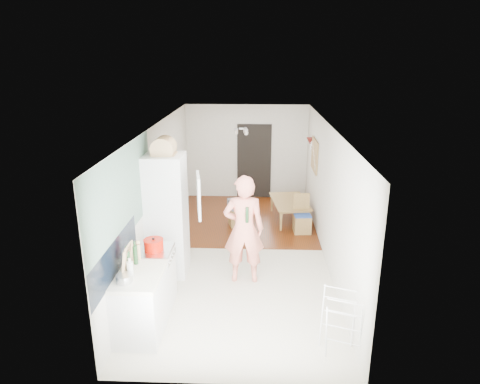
# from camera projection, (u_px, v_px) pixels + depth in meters

# --- Properties ---
(room_shell) EXTENTS (3.20, 7.00, 2.50)m
(room_shell) POSITION_uv_depth(u_px,v_px,m) (242.00, 193.00, 8.01)
(room_shell) COLOR silver
(room_shell) RESTS_ON ground
(floor) EXTENTS (3.20, 7.00, 0.01)m
(floor) POSITION_uv_depth(u_px,v_px,m) (242.00, 253.00, 8.39)
(floor) COLOR beige
(floor) RESTS_ON ground
(wood_floor_overlay) EXTENTS (3.20, 3.30, 0.01)m
(wood_floor_overlay) POSITION_uv_depth(u_px,v_px,m) (245.00, 219.00, 10.15)
(wood_floor_overlay) COLOR #622207
(wood_floor_overlay) RESTS_ON room_shell
(sage_wall_panel) EXTENTS (0.02, 3.00, 1.30)m
(sage_wall_panel) POSITION_uv_depth(u_px,v_px,m) (123.00, 195.00, 5.98)
(sage_wall_panel) COLOR slate
(sage_wall_panel) RESTS_ON room_shell
(tile_splashback) EXTENTS (0.02, 1.90, 0.50)m
(tile_splashback) POSITION_uv_depth(u_px,v_px,m) (116.00, 258.00, 5.67)
(tile_splashback) COLOR black
(tile_splashback) RESTS_ON room_shell
(doorway_recess) EXTENTS (0.90, 0.04, 2.00)m
(doorway_recess) POSITION_uv_depth(u_px,v_px,m) (254.00, 162.00, 11.38)
(doorway_recess) COLOR black
(doorway_recess) RESTS_ON room_shell
(base_cabinet) EXTENTS (0.60, 0.90, 0.86)m
(base_cabinet) POSITION_uv_depth(u_px,v_px,m) (141.00, 305.00, 5.88)
(base_cabinet) COLOR silver
(base_cabinet) RESTS_ON room_shell
(worktop) EXTENTS (0.62, 0.92, 0.06)m
(worktop) POSITION_uv_depth(u_px,v_px,m) (138.00, 276.00, 5.74)
(worktop) COLOR beige
(worktop) RESTS_ON room_shell
(range_cooker) EXTENTS (0.60, 0.60, 0.88)m
(range_cooker) POSITION_uv_depth(u_px,v_px,m) (153.00, 278.00, 6.59)
(range_cooker) COLOR silver
(range_cooker) RESTS_ON room_shell
(cooker_top) EXTENTS (0.60, 0.60, 0.04)m
(cooker_top) POSITION_uv_depth(u_px,v_px,m) (152.00, 251.00, 6.45)
(cooker_top) COLOR silver
(cooker_top) RESTS_ON room_shell
(fridge_housing) EXTENTS (0.66, 0.66, 2.15)m
(fridge_housing) POSITION_uv_depth(u_px,v_px,m) (167.00, 216.00, 7.37)
(fridge_housing) COLOR silver
(fridge_housing) RESTS_ON room_shell
(fridge_door) EXTENTS (0.14, 0.56, 0.70)m
(fridge_door) POSITION_uv_depth(u_px,v_px,m) (199.00, 195.00, 6.91)
(fridge_door) COLOR silver
(fridge_door) RESTS_ON room_shell
(fridge_interior) EXTENTS (0.02, 0.52, 0.66)m
(fridge_interior) POSITION_uv_depth(u_px,v_px,m) (183.00, 190.00, 7.21)
(fridge_interior) COLOR white
(fridge_interior) RESTS_ON room_shell
(pinboard) EXTENTS (0.03, 0.90, 0.70)m
(pinboard) POSITION_uv_depth(u_px,v_px,m) (315.00, 155.00, 9.66)
(pinboard) COLOR tan
(pinboard) RESTS_ON room_shell
(pinboard_frame) EXTENTS (0.00, 0.94, 0.74)m
(pinboard_frame) POSITION_uv_depth(u_px,v_px,m) (314.00, 155.00, 9.66)
(pinboard_frame) COLOR olive
(pinboard_frame) RESTS_ON room_shell
(wall_sconce) EXTENTS (0.18, 0.18, 0.16)m
(wall_sconce) POSITION_uv_depth(u_px,v_px,m) (310.00, 141.00, 10.22)
(wall_sconce) COLOR maroon
(wall_sconce) RESTS_ON room_shell
(person) EXTENTS (0.83, 0.56, 2.22)m
(person) POSITION_uv_depth(u_px,v_px,m) (244.00, 220.00, 7.08)
(person) COLOR #F3866F
(person) RESTS_ON floor
(dining_table) EXTENTS (0.79, 1.24, 0.41)m
(dining_table) POSITION_uv_depth(u_px,v_px,m) (291.00, 212.00, 10.00)
(dining_table) COLOR olive
(dining_table) RESTS_ON floor
(dining_chair) EXTENTS (0.39, 0.39, 0.85)m
(dining_chair) POSITION_uv_depth(u_px,v_px,m) (302.00, 214.00, 9.24)
(dining_chair) COLOR olive
(dining_chair) RESTS_ON floor
(stool) EXTENTS (0.42, 0.42, 0.45)m
(stool) POSITION_uv_depth(u_px,v_px,m) (237.00, 217.00, 9.67)
(stool) COLOR olive
(stool) RESTS_ON floor
(grey_drape) EXTENTS (0.51, 0.51, 0.18)m
(grey_drape) POSITION_uv_depth(u_px,v_px,m) (238.00, 204.00, 9.55)
(grey_drape) COLOR gray
(grey_drape) RESTS_ON stool
(drying_rack) EXTENTS (0.55, 0.52, 0.86)m
(drying_rack) POSITION_uv_depth(u_px,v_px,m) (341.00, 323.00, 5.49)
(drying_rack) COLOR silver
(drying_rack) RESTS_ON floor
(bread_bin) EXTENTS (0.46, 0.44, 0.21)m
(bread_bin) POSITION_uv_depth(u_px,v_px,m) (164.00, 148.00, 7.02)
(bread_bin) COLOR tan
(bread_bin) RESTS_ON fridge_housing
(red_casserole) EXTENTS (0.33, 0.33, 0.18)m
(red_casserole) POSITION_uv_depth(u_px,v_px,m) (154.00, 245.00, 6.40)
(red_casserole) COLOR red
(red_casserole) RESTS_ON cooker_top
(steel_pan) EXTENTS (0.26, 0.26, 0.11)m
(steel_pan) POSITION_uv_depth(u_px,v_px,m) (124.00, 279.00, 5.51)
(steel_pan) COLOR silver
(steel_pan) RESTS_ON worktop
(held_bottle) EXTENTS (0.06, 0.06, 0.26)m
(held_bottle) POSITION_uv_depth(u_px,v_px,m) (247.00, 215.00, 6.89)
(held_bottle) COLOR #1C401E
(held_bottle) RESTS_ON person
(bottle_a) EXTENTS (0.09, 0.09, 0.32)m
(bottle_a) POSITION_uv_depth(u_px,v_px,m) (128.00, 263.00, 5.69)
(bottle_a) COLOR #1C401E
(bottle_a) RESTS_ON worktop
(bottle_b) EXTENTS (0.08, 0.08, 0.28)m
(bottle_b) POSITION_uv_depth(u_px,v_px,m) (135.00, 255.00, 5.97)
(bottle_b) COLOR #1C401E
(bottle_b) RESTS_ON worktop
(bottle_c) EXTENTS (0.11, 0.11, 0.21)m
(bottle_c) POSITION_uv_depth(u_px,v_px,m) (130.00, 269.00, 5.64)
(bottle_c) COLOR beige
(bottle_c) RESTS_ON worktop
(pepper_mill_front) EXTENTS (0.07, 0.07, 0.23)m
(pepper_mill_front) POSITION_uv_depth(u_px,v_px,m) (133.00, 256.00, 5.99)
(pepper_mill_front) COLOR tan
(pepper_mill_front) RESTS_ON worktop
(pepper_mill_back) EXTENTS (0.08, 0.08, 0.23)m
(pepper_mill_back) POSITION_uv_depth(u_px,v_px,m) (138.00, 252.00, 6.11)
(pepper_mill_back) COLOR tan
(pepper_mill_back) RESTS_ON worktop
(chopping_boards) EXTENTS (0.10, 0.30, 0.41)m
(chopping_boards) POSITION_uv_depth(u_px,v_px,m) (127.00, 259.00, 5.69)
(chopping_boards) COLOR tan
(chopping_boards) RESTS_ON worktop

